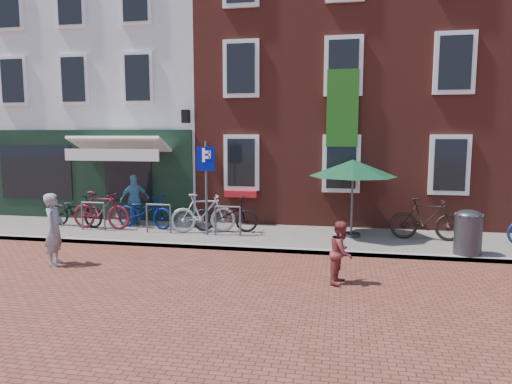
% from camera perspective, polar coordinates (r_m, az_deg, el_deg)
% --- Properties ---
extents(ground, '(80.00, 80.00, 0.00)m').
position_cam_1_polar(ground, '(11.74, -7.34, -6.99)').
color(ground, brown).
extents(sidewalk, '(24.00, 3.00, 0.10)m').
position_cam_1_polar(sidewalk, '(12.89, -1.00, -5.43)').
color(sidewalk, slate).
rests_on(sidewalk, ground).
extents(building_stucco, '(8.00, 8.00, 9.00)m').
position_cam_1_polar(building_stucco, '(19.85, -15.17, 11.63)').
color(building_stucco, silver).
rests_on(building_stucco, ground).
extents(building_brick_mid, '(6.00, 8.00, 10.00)m').
position_cam_1_polar(building_brick_mid, '(18.02, 5.88, 13.92)').
color(building_brick_mid, maroon).
rests_on(building_brick_mid, ground).
extents(building_brick_right, '(6.00, 8.00, 10.00)m').
position_cam_1_polar(building_brick_right, '(18.48, 25.27, 13.12)').
color(building_brick_right, maroon).
rests_on(building_brick_right, ground).
extents(litter_bin, '(0.61, 0.61, 1.11)m').
position_cam_1_polar(litter_bin, '(11.68, 24.73, -4.28)').
color(litter_bin, '#3A3A3D').
rests_on(litter_bin, sidewalk).
extents(parking_sign, '(0.50, 0.07, 2.57)m').
position_cam_1_polar(parking_sign, '(12.60, -6.19, 2.29)').
color(parking_sign, '#4C4C4F').
rests_on(parking_sign, sidewalk).
extents(parasol, '(2.33, 2.33, 2.18)m').
position_cam_1_polar(parasol, '(12.63, 11.88, 3.29)').
color(parasol, '#4C4C4F').
rests_on(parasol, sidewalk).
extents(woman, '(0.51, 0.65, 1.59)m').
position_cam_1_polar(woman, '(11.03, -23.64, -4.23)').
color(woman, gray).
rests_on(woman, ground).
extents(boy, '(0.59, 0.68, 1.21)m').
position_cam_1_polar(boy, '(9.07, 10.51, -7.33)').
color(boy, brown).
rests_on(boy, ground).
extents(cafe_person, '(0.92, 0.88, 1.54)m').
position_cam_1_polar(cafe_person, '(14.57, -14.74, -0.93)').
color(cafe_person, '#5891AE').
rests_on(cafe_person, sidewalk).
extents(bicycle_0, '(1.97, 0.95, 0.99)m').
position_cam_1_polar(bicycle_0, '(14.86, -21.31, -2.10)').
color(bicycle_0, black).
rests_on(bicycle_0, sidewalk).
extents(bicycle_1, '(1.85, 0.60, 1.10)m').
position_cam_1_polar(bicycle_1, '(14.24, -18.60, -2.15)').
color(bicycle_1, maroon).
rests_on(bicycle_1, sidewalk).
extents(bicycle_2, '(1.97, 0.97, 0.99)m').
position_cam_1_polar(bicycle_2, '(14.01, -13.59, -2.34)').
color(bicycle_2, '#06145E').
rests_on(bicycle_2, sidewalk).
extents(bicycle_3, '(1.90, 1.06, 1.10)m').
position_cam_1_polar(bicycle_3, '(13.09, -6.55, -2.61)').
color(bicycle_3, '#AFAFB2').
rests_on(bicycle_3, sidewalk).
extents(bicycle_4, '(1.93, 0.77, 0.99)m').
position_cam_1_polar(bicycle_4, '(13.16, -3.87, -2.76)').
color(bicycle_4, black).
rests_on(bicycle_4, sidewalk).
extents(bicycle_5, '(1.87, 0.66, 1.10)m').
position_cam_1_polar(bicycle_5, '(12.88, 20.30, -3.17)').
color(bicycle_5, black).
rests_on(bicycle_5, sidewalk).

